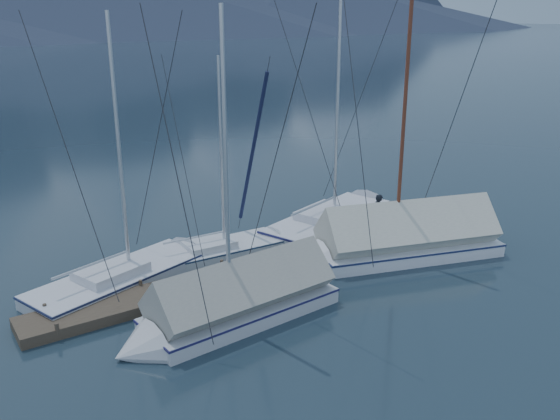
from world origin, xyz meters
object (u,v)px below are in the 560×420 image
(sailboat_covered_far, at_px, (226,308))
(sailboat_open_left, at_px, (142,271))
(person, at_px, (379,213))
(sailboat_covered_near, at_px, (392,244))
(sailboat_open_mid, at_px, (234,248))
(sailboat_open_right, at_px, (341,216))

(sailboat_covered_far, bearing_deg, sailboat_open_left, 100.35)
(sailboat_covered_far, xyz_separation_m, person, (8.44, 2.59, 0.65))
(sailboat_open_left, bearing_deg, person, -12.18)
(sailboat_open_left, distance_m, sailboat_covered_near, 9.22)
(sailboat_open_mid, distance_m, sailboat_open_right, 5.86)
(sailboat_covered_near, bearing_deg, sailboat_open_right, 75.43)
(person, bearing_deg, sailboat_covered_far, 115.16)
(sailboat_covered_far, bearing_deg, person, 17.05)
(sailboat_open_left, height_order, sailboat_open_mid, sailboat_open_left)
(sailboat_open_left, bearing_deg, sailboat_open_mid, 1.93)
(sailboat_open_mid, relative_size, sailboat_open_right, 0.77)
(person, bearing_deg, sailboat_open_right, 1.09)
(sailboat_open_mid, xyz_separation_m, sailboat_covered_near, (4.69, -3.74, 0.38))
(sailboat_open_left, bearing_deg, sailboat_covered_near, -23.06)
(sailboat_open_mid, xyz_separation_m, sailboat_open_right, (5.83, 0.63, 0.04))
(sailboat_open_mid, distance_m, sailboat_covered_near, 6.01)
(sailboat_covered_near, bearing_deg, sailboat_covered_far, -172.70)
(sailboat_open_left, relative_size, sailboat_covered_near, 0.92)
(sailboat_open_mid, relative_size, person, 5.12)
(sailboat_open_left, xyz_separation_m, sailboat_covered_near, (8.48, -3.61, 0.36))
(sailboat_covered_near, bearing_deg, sailboat_open_mid, 141.44)
(sailboat_open_mid, bearing_deg, sailboat_covered_near, -38.56)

